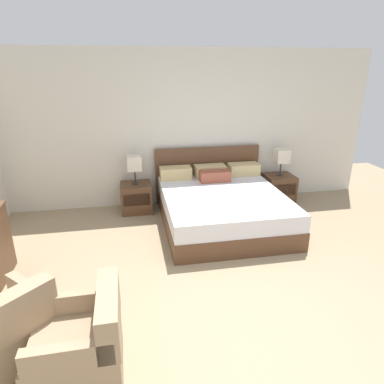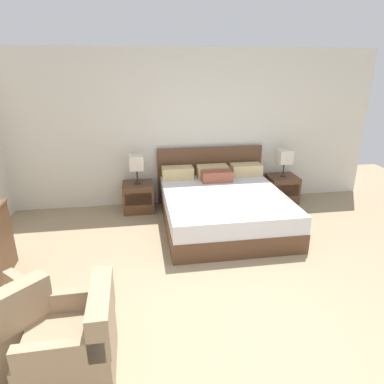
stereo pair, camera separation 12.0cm
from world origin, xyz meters
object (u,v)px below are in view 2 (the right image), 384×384
Objects in this scene: nightstand_left at (138,197)px; armchair_by_window at (0,330)px; bed at (222,206)px; table_lamp_right at (285,157)px; table_lamp_left at (136,163)px; nightstand_right at (282,189)px; armchair_companion at (76,344)px.

armchair_by_window is at bearing -111.25° from nightstand_left.
armchair_by_window is (-2.47, -2.30, -0.01)m from bed.
armchair_by_window is (-3.77, -3.04, -0.56)m from table_lamp_right.
table_lamp_left is 2.59m from table_lamp_right.
table_lamp_right is (0.00, 0.00, 0.60)m from nightstand_right.
nightstand_left is 2.59m from nightstand_right.
bed reaches higher than nightstand_left.
bed reaches higher than table_lamp_right.
armchair_companion is at bearing -133.44° from nightstand_right.
table_lamp_left reaches higher than nightstand_right.
bed is at bearing -150.44° from nightstand_right.
table_lamp_right is 4.57m from armchair_companion.
nightstand_right is 1.05× the size of table_lamp_left.
table_lamp_right is at bearing 46.58° from armchair_companion.
nightstand_left is at bearing 180.00° from nightstand_right.
nightstand_right is 1.05× the size of table_lamp_right.
table_lamp_right is 0.50× the size of armchair_by_window.
table_lamp_left is at bearing 80.82° from armchair_companion.
nightstand_right is at bearing 46.56° from armchair_companion.
armchair_companion is (-3.12, -3.29, 0.04)m from nightstand_right.
nightstand_right is 0.67× the size of armchair_companion.
table_lamp_right is at bearing 0.00° from table_lamp_left.
nightstand_right is (1.29, 0.73, -0.05)m from bed.
bed is 4.12× the size of nightstand_right.
nightstand_left is 0.60m from table_lamp_left.
armchair_companion is at bearing -125.49° from bed.
nightstand_right is at bearing -90.00° from table_lamp_right.
table_lamp_right reaches higher than nightstand_left.
bed is 2.18× the size of armchair_by_window.
table_lamp_right is at bearing 90.00° from nightstand_right.
table_lamp_right is at bearing 29.61° from bed.
bed is 1.59m from table_lamp_left.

